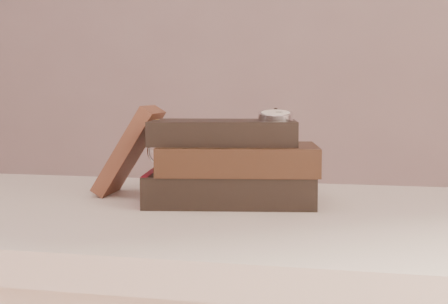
# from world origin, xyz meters

# --- Properties ---
(table) EXTENTS (1.00, 0.60, 0.75)m
(table) POSITION_xyz_m (0.00, 0.35, 0.66)
(table) COLOR silver
(table) RESTS_ON ground
(book_stack) EXTENTS (0.28, 0.21, 0.12)m
(book_stack) POSITION_xyz_m (0.12, 0.41, 0.81)
(book_stack) COLOR black
(book_stack) RESTS_ON table
(journal) EXTENTS (0.11, 0.10, 0.14)m
(journal) POSITION_xyz_m (-0.06, 0.44, 0.82)
(journal) COLOR #44241A
(journal) RESTS_ON table
(pocket_watch) EXTENTS (0.06, 0.16, 0.02)m
(pocket_watch) POSITION_xyz_m (0.18, 0.41, 0.88)
(pocket_watch) COLOR silver
(pocket_watch) RESTS_ON book_stack
(eyeglasses) EXTENTS (0.12, 0.14, 0.05)m
(eyeglasses) POSITION_xyz_m (0.02, 0.47, 0.82)
(eyeglasses) COLOR silver
(eyeglasses) RESTS_ON book_stack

